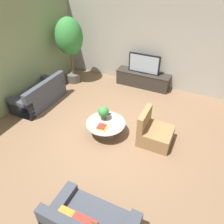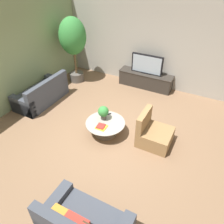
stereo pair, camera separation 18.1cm
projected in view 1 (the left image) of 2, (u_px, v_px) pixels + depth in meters
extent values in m
plane|color=brown|center=(109.00, 135.00, 5.83)|extent=(24.00, 24.00, 0.00)
cube|color=#A39E93|center=(151.00, 43.00, 7.32)|extent=(7.40, 0.12, 3.00)
cube|color=gray|center=(9.00, 59.00, 6.22)|extent=(0.12, 7.40, 3.00)
cube|color=#2D2823|center=(143.00, 79.00, 7.84)|extent=(1.87, 0.48, 0.53)
cube|color=#2D2823|center=(143.00, 73.00, 7.69)|extent=(1.91, 0.50, 0.02)
cube|color=black|center=(144.00, 64.00, 7.49)|extent=(1.10, 0.08, 0.66)
cube|color=#99A8B7|center=(144.00, 64.00, 7.46)|extent=(1.01, 0.00, 0.60)
cube|color=black|center=(143.00, 72.00, 7.68)|extent=(0.33, 0.13, 0.02)
cylinder|color=#756656|center=(106.00, 133.00, 5.88)|extent=(0.57, 0.57, 0.02)
cylinder|color=#756656|center=(106.00, 129.00, 5.78)|extent=(0.10, 0.10, 0.36)
cylinder|color=gray|center=(106.00, 123.00, 5.67)|extent=(1.03, 1.03, 0.02)
cube|color=#3D424C|center=(39.00, 97.00, 6.97)|extent=(0.84, 1.75, 0.42)
cube|color=#3D424C|center=(45.00, 88.00, 6.61)|extent=(0.16, 1.75, 0.42)
cube|color=#3D424C|center=(54.00, 85.00, 7.50)|extent=(0.84, 0.20, 0.54)
cube|color=#3D424C|center=(21.00, 108.00, 6.37)|extent=(0.84, 0.20, 0.54)
cube|color=tan|center=(49.00, 83.00, 6.98)|extent=(0.14, 0.33, 0.31)
cube|color=olive|center=(41.00, 89.00, 6.69)|extent=(0.15, 0.34, 0.32)
cube|color=olive|center=(33.00, 95.00, 6.43)|extent=(0.14, 0.30, 0.28)
cube|color=#3D424C|center=(61.00, 210.00, 3.85)|extent=(0.20, 0.84, 0.54)
cube|color=orange|center=(70.00, 218.00, 3.42)|extent=(0.35, 0.16, 0.33)
cube|color=olive|center=(156.00, 136.00, 5.52)|extent=(0.80, 0.76, 0.40)
cube|color=olive|center=(145.00, 119.00, 5.38)|extent=(0.14, 0.76, 0.46)
cylinder|color=#514C47|center=(74.00, 77.00, 8.20)|extent=(0.52, 0.52, 0.32)
cylinder|color=brown|center=(72.00, 64.00, 7.90)|extent=(0.08, 0.08, 0.73)
ellipsoid|color=#337F38|center=(69.00, 37.00, 7.31)|extent=(0.93, 0.93, 1.26)
cylinder|color=#514C47|center=(104.00, 117.00, 5.75)|extent=(0.14, 0.14, 0.12)
sphere|color=#337F38|center=(103.00, 112.00, 5.64)|extent=(0.28, 0.28, 0.28)
cube|color=gold|center=(102.00, 127.00, 5.49)|extent=(0.25, 0.25, 0.03)
cube|color=#A32823|center=(102.00, 126.00, 5.47)|extent=(0.22, 0.23, 0.03)
cube|color=black|center=(108.00, 114.00, 5.95)|extent=(0.15, 0.13, 0.02)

